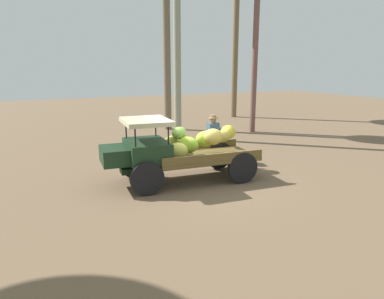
# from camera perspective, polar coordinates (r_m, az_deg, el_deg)

# --- Properties ---
(ground_plane) EXTENTS (60.00, 60.00, 0.00)m
(ground_plane) POSITION_cam_1_polar(r_m,az_deg,el_deg) (10.38, 1.16, -5.13)
(ground_plane) COLOR brown
(truck) EXTENTS (4.55, 2.06, 1.89)m
(truck) POSITION_cam_1_polar(r_m,az_deg,el_deg) (10.10, -2.81, -0.15)
(truck) COLOR #19311C
(truck) RESTS_ON ground
(farmer) EXTENTS (0.53, 0.47, 1.68)m
(farmer) POSITION_cam_1_polar(r_m,az_deg,el_deg) (12.22, 3.44, 2.31)
(farmer) COLOR #BDB89B
(farmer) RESTS_ON ground
(wooden_crate) EXTENTS (0.61, 0.61, 0.41)m
(wooden_crate) POSITION_cam_1_polar(r_m,az_deg,el_deg) (12.33, 8.38, -1.28)
(wooden_crate) COLOR olive
(wooden_crate) RESTS_ON ground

